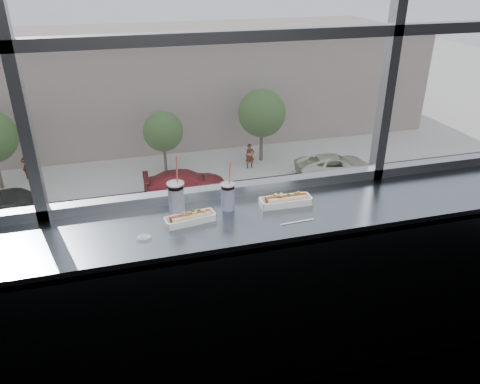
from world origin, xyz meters
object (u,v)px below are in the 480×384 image
object	(u,v)px
hotdog_tray_left	(190,218)
car_near_c	(127,260)
hotdog_tray_right	(286,200)
tree_right	(262,113)
soda_cup_left	(176,197)
loose_straw	(297,222)
wrapper	(144,237)
car_far_b	(185,179)
car_near_e	(386,221)
car_far_c	(334,162)
soda_cup_right	(228,195)
tree_center	(163,132)
pedestrian_a	(26,163)
pedestrian_d	(250,154)
car_near_d	(266,238)

from	to	relation	value
hotdog_tray_left	car_near_c	bearing A→B (deg)	83.07
hotdog_tray_right	tree_right	distance (m)	30.87
soda_cup_left	loose_straw	distance (m)	0.66
wrapper	car_far_b	size ratio (longest dim) A/B	0.01
hotdog_tray_right	wrapper	xyz separation A→B (m)	(-0.81, -0.15, -0.02)
hotdog_tray_right	car_near_c	bearing A→B (deg)	95.31
loose_straw	car_far_b	distance (m)	26.96
car_far_b	car_near_c	size ratio (longest dim) A/B	1.02
wrapper	tree_right	xyz separation A→B (m)	(10.00, 28.36, -8.51)
car_near_e	car_far_b	size ratio (longest dim) A/B	0.98
soda_cup_left	wrapper	xyz separation A→B (m)	(-0.20, -0.22, -0.09)
car_far_c	car_far_b	world-z (taller)	car_far_b
soda_cup_right	hotdog_tray_left	bearing A→B (deg)	-158.23
tree_center	tree_right	xyz separation A→B (m)	(7.01, 0.00, 0.70)
car_near_c	pedestrian_a	bearing A→B (deg)	16.56
wrapper	car_near_e	xyz separation A→B (m)	(13.04, 16.36, -11.08)
car_near_e	car_near_c	xyz separation A→B (m)	(-13.32, 0.00, 0.00)
pedestrian_d	tree_right	size ratio (longest dim) A/B	0.40
soda_cup_left	hotdog_tray_left	bearing A→B (deg)	-66.41
car_near_c	tree_right	size ratio (longest dim) A/B	1.10
pedestrian_a	tree_center	world-z (taller)	tree_center
tree_center	car_far_b	bearing A→B (deg)	-79.50
loose_straw	pedestrian_a	distance (m)	32.27
wrapper	tree_center	xyz separation A→B (m)	(2.99, 28.36, -9.21)
hotdog_tray_left	car_far_b	bearing A→B (deg)	73.03
soda_cup_right	car_near_d	size ratio (longest dim) A/B	0.05
hotdog_tray_left	tree_right	world-z (taller)	hotdog_tray_left
tree_right	car_near_d	bearing A→B (deg)	-106.91
soda_cup_right	hotdog_tray_right	bearing A→B (deg)	-7.10
soda_cup_left	car_far_b	distance (m)	26.82
car_near_e	car_near_d	distance (m)	6.69
car_far_c	loose_straw	bearing A→B (deg)	158.93
car_far_c	car_near_e	bearing A→B (deg)	-179.06
hotdog_tray_left	loose_straw	bearing A→B (deg)	-24.57
soda_cup_right	pedestrian_d	world-z (taller)	soda_cup_right
pedestrian_d	tree_right	world-z (taller)	tree_right
pedestrian_d	tree_center	world-z (taller)	tree_center
car_near_c	car_near_d	world-z (taller)	car_near_d
loose_straw	tree_center	xyz separation A→B (m)	(2.19, 28.42, -9.21)
pedestrian_d	tree_center	bearing A→B (deg)	168.92
hotdog_tray_left	car_far_c	xyz separation A→B (m)	(13.67, 24.26, -11.09)
car_near_c	pedestrian_a	distance (m)	14.38
hotdog_tray_left	car_near_c	distance (m)	19.69
soda_cup_right	car_near_e	distance (m)	23.32
loose_straw	car_near_d	distance (m)	20.52
soda_cup_right	car_near_d	distance (m)	20.46
loose_straw	tree_right	xyz separation A→B (m)	(9.20, 28.42, -8.51)
tree_center	car_near_e	bearing A→B (deg)	-50.05
car_near_c	tree_center	xyz separation A→B (m)	(3.27, 12.00, 1.86)
car_far_c	wrapper	bearing A→B (deg)	157.44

